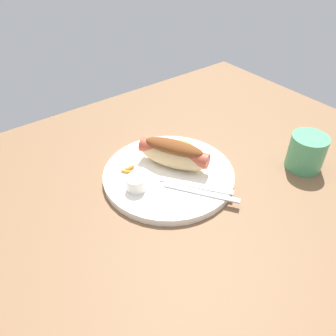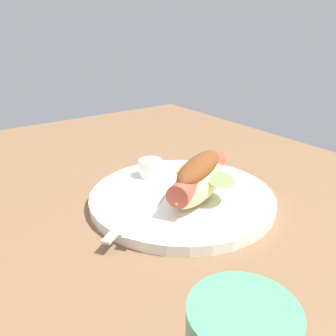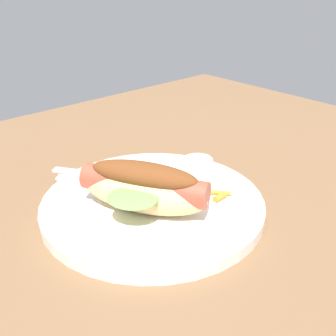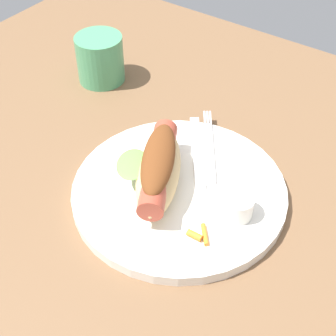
{
  "view_description": "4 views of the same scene",
  "coord_description": "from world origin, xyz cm",
  "px_view_note": "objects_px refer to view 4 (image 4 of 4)",
  "views": [
    {
      "loc": [
        -34.26,
        -43.07,
        49.27
      ],
      "look_at": [
        -0.24,
        1.68,
        4.01
      ],
      "focal_mm": 35.91,
      "sensor_mm": 36.0,
      "label": 1
    },
    {
      "loc": [
        40.73,
        -28.39,
        26.85
      ],
      "look_at": [
        -0.71,
        1.2,
        5.82
      ],
      "focal_mm": 37.86,
      "sensor_mm": 36.0,
      "label": 2
    },
    {
      "loc": [
        30.17,
        38.39,
        29.1
      ],
      "look_at": [
        -0.58,
        4.3,
        6.24
      ],
      "focal_mm": 43.38,
      "sensor_mm": 36.0,
      "label": 3
    },
    {
      "loc": [
        -24.89,
        41.98,
        49.92
      ],
      "look_at": [
        2.28,
        3.42,
        4.86
      ],
      "focal_mm": 52.91,
      "sensor_mm": 36.0,
      "label": 4
    }
  ],
  "objects_px": {
    "sauce_ramekin": "(237,206)",
    "drinking_cup": "(100,59)",
    "plate": "(179,191)",
    "knife": "(197,152)",
    "carrot_garnish": "(199,235)",
    "hot_dog": "(158,168)",
    "fork": "(209,146)"
  },
  "relations": [
    {
      "from": "plate",
      "to": "knife",
      "type": "distance_m",
      "value": 0.08
    },
    {
      "from": "hot_dog",
      "to": "drinking_cup",
      "type": "distance_m",
      "value": 0.3
    },
    {
      "from": "plate",
      "to": "carrot_garnish",
      "type": "xyz_separation_m",
      "value": [
        -0.07,
        0.06,
        0.01
      ]
    },
    {
      "from": "knife",
      "to": "drinking_cup",
      "type": "distance_m",
      "value": 0.27
    },
    {
      "from": "sauce_ramekin",
      "to": "drinking_cup",
      "type": "bearing_deg",
      "value": -23.19
    },
    {
      "from": "drinking_cup",
      "to": "carrot_garnish",
      "type": "bearing_deg",
      "value": 148.01
    },
    {
      "from": "fork",
      "to": "carrot_garnish",
      "type": "relative_size",
      "value": 4.36
    },
    {
      "from": "knife",
      "to": "plate",
      "type": "bearing_deg",
      "value": 157.27
    },
    {
      "from": "plate",
      "to": "sauce_ramekin",
      "type": "distance_m",
      "value": 0.09
    },
    {
      "from": "plate",
      "to": "drinking_cup",
      "type": "xyz_separation_m",
      "value": [
        0.27,
        -0.16,
        0.03
      ]
    },
    {
      "from": "fork",
      "to": "hot_dog",
      "type": "bearing_deg",
      "value": 137.58
    },
    {
      "from": "hot_dog",
      "to": "drinking_cup",
      "type": "height_order",
      "value": "drinking_cup"
    },
    {
      "from": "plate",
      "to": "fork",
      "type": "xyz_separation_m",
      "value": [
        0.01,
        -0.09,
        0.01
      ]
    },
    {
      "from": "carrot_garnish",
      "to": "knife",
      "type": "bearing_deg",
      "value": -56.44
    },
    {
      "from": "hot_dog",
      "to": "knife",
      "type": "relative_size",
      "value": 1.06
    },
    {
      "from": "sauce_ramekin",
      "to": "drinking_cup",
      "type": "xyz_separation_m",
      "value": [
        0.36,
        -0.16,
        0.01
      ]
    },
    {
      "from": "plate",
      "to": "drinking_cup",
      "type": "bearing_deg",
      "value": -29.87
    },
    {
      "from": "sauce_ramekin",
      "to": "knife",
      "type": "distance_m",
      "value": 0.13
    },
    {
      "from": "carrot_garnish",
      "to": "drinking_cup",
      "type": "distance_m",
      "value": 0.41
    },
    {
      "from": "plate",
      "to": "hot_dog",
      "type": "height_order",
      "value": "hot_dog"
    },
    {
      "from": "plate",
      "to": "hot_dog",
      "type": "bearing_deg",
      "value": 28.42
    },
    {
      "from": "knife",
      "to": "carrot_garnish",
      "type": "xyz_separation_m",
      "value": [
        -0.09,
        0.13,
        0.0
      ]
    },
    {
      "from": "sauce_ramekin",
      "to": "knife",
      "type": "bearing_deg",
      "value": -33.78
    },
    {
      "from": "knife",
      "to": "drinking_cup",
      "type": "height_order",
      "value": "drinking_cup"
    },
    {
      "from": "hot_dog",
      "to": "fork",
      "type": "height_order",
      "value": "hot_dog"
    },
    {
      "from": "carrot_garnish",
      "to": "drinking_cup",
      "type": "relative_size",
      "value": 0.39
    },
    {
      "from": "drinking_cup",
      "to": "sauce_ramekin",
      "type": "bearing_deg",
      "value": 156.81
    },
    {
      "from": "plate",
      "to": "carrot_garnish",
      "type": "distance_m",
      "value": 0.09
    },
    {
      "from": "carrot_garnish",
      "to": "drinking_cup",
      "type": "bearing_deg",
      "value": -31.99
    },
    {
      "from": "fork",
      "to": "drinking_cup",
      "type": "bearing_deg",
      "value": 42.07
    },
    {
      "from": "hot_dog",
      "to": "fork",
      "type": "bearing_deg",
      "value": -36.58
    },
    {
      "from": "sauce_ramekin",
      "to": "carrot_garnish",
      "type": "bearing_deg",
      "value": 72.25
    }
  ]
}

